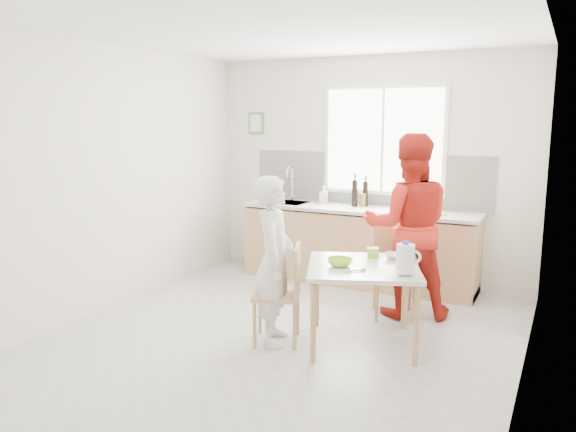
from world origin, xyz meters
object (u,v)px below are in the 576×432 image
milk_jug (406,258)px  wine_bottle_b (366,194)px  bowl_white (396,256)px  wine_bottle_a (355,193)px  chair_left (284,289)px  dining_table (363,273)px  bowl_green (340,262)px  person_white (275,261)px  person_red (408,226)px  chair_far (394,266)px

milk_jug → wine_bottle_b: bearing=95.4°
bowl_white → wine_bottle_a: bearing=122.5°
wine_bottle_b → chair_left: bearing=-89.6°
dining_table → bowl_green: 0.23m
person_white → wine_bottle_b: bearing=-23.7°
person_red → milk_jug: size_ratio=7.06×
chair_far → bowl_white: size_ratio=4.73×
chair_far → wine_bottle_b: 1.33m
milk_jug → wine_bottle_a: 2.30m
bowl_white → wine_bottle_a: wine_bottle_a is taller
person_white → wine_bottle_b: person_white is taller
person_red → wine_bottle_b: (-0.78, 0.96, 0.16)m
bowl_white → person_white: bearing=-144.8°
dining_table → chair_left: 0.70m
dining_table → milk_jug: milk_jug is taller
dining_table → person_red: person_red is taller
bowl_white → wine_bottle_b: wine_bottle_b is taller
chair_left → bowl_white: 1.05m
person_red → wine_bottle_b: person_red is taller
chair_far → person_red: (0.12, 0.04, 0.41)m
chair_left → bowl_green: chair_left is taller
chair_far → milk_jug: size_ratio=3.52×
chair_left → wine_bottle_b: bearing=158.3°
bowl_white → milk_jug: 0.54m
dining_table → chair_left: bearing=-158.0°
dining_table → bowl_green: bearing=-143.9°
dining_table → person_red: 0.98m
person_white → wine_bottle_a: size_ratio=4.63×
bowl_white → wine_bottle_a: (-0.95, 1.48, 0.34)m
chair_far → person_white: size_ratio=0.61×
dining_table → bowl_white: size_ratio=6.31×
milk_jug → bowl_green: bearing=156.2°
bowl_green → wine_bottle_a: size_ratio=0.67×
chair_far → wine_bottle_a: 1.35m
chair_left → wine_bottle_b: 2.23m
dining_table → bowl_green: (-0.17, -0.12, 0.11)m
person_red → bowl_green: 1.10m
bowl_green → wine_bottle_b: bearing=103.4°
dining_table → person_white: bearing=-158.0°
milk_jug → chair_left: bearing=164.4°
chair_left → wine_bottle_b: wine_bottle_b is taller
chair_far → wine_bottle_a: bearing=107.7°
milk_jug → wine_bottle_b: wine_bottle_b is taller
bowl_green → person_red: bearing=74.0°
chair_left → bowl_white: (0.82, 0.60, 0.26)m
chair_far → milk_jug: milk_jug is taller
chair_far → milk_jug: (0.39, -1.03, 0.36)m
chair_far → person_red: person_red is taller
chair_left → person_red: size_ratio=0.48×
person_white → milk_jug: 1.13m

